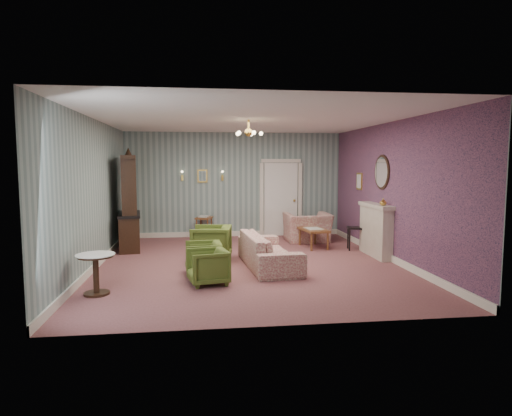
{
  "coord_description": "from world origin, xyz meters",
  "views": [
    {
      "loc": [
        -0.97,
        -8.74,
        2.02
      ],
      "look_at": [
        0.2,
        0.4,
        1.1
      ],
      "focal_mm": 30.76,
      "sensor_mm": 36.0,
      "label": 1
    }
  ],
  "objects": [
    {
      "name": "sofa_chintz",
      "position": [
        0.37,
        -0.3,
        0.44
      ],
      "size": [
        0.82,
        2.27,
        0.87
      ],
      "primitive_type": "imported",
      "rotation": [
        0.0,
        0.0,
        1.65
      ],
      "color": "#953C42",
      "rests_on": "floor"
    },
    {
      "name": "wall_front",
      "position": [
        0.0,
        -3.5,
        1.45
      ],
      "size": [
        6.0,
        0.0,
        6.0
      ],
      "primitive_type": "plane",
      "rotation": [
        -1.57,
        0.0,
        0.0
      ],
      "color": "slate",
      "rests_on": "ground"
    },
    {
      "name": "nesting_table",
      "position": [
        -0.87,
        3.15,
        0.32
      ],
      "size": [
        0.52,
        0.59,
        0.65
      ],
      "primitive_type": null,
      "rotation": [
        0.0,
        0.0,
        -0.3
      ],
      "color": "brown",
      "rests_on": "floor"
    },
    {
      "name": "olive_chair_c",
      "position": [
        -0.75,
        0.39,
        0.41
      ],
      "size": [
        0.85,
        0.89,
        0.82
      ],
      "primitive_type": "imported",
      "rotation": [
        0.0,
        0.0,
        -1.71
      ],
      "color": "#4D6021",
      "rests_on": "floor"
    },
    {
      "name": "olive_chair_b",
      "position": [
        -0.93,
        -0.73,
        0.33
      ],
      "size": [
        0.63,
        0.67,
        0.66
      ],
      "primitive_type": "imported",
      "rotation": [
        0.0,
        0.0,
        -1.52
      ],
      "color": "#4D6021",
      "rests_on": "floor"
    },
    {
      "name": "floor",
      "position": [
        0.0,
        0.0,
        0.0
      ],
      "size": [
        7.0,
        7.0,
        0.0
      ],
      "primitive_type": "plane",
      "color": "#844C4E",
      "rests_on": "ground"
    },
    {
      "name": "framed_print",
      "position": [
        2.97,
        1.75,
        1.6
      ],
      "size": [
        0.04,
        0.34,
        0.42
      ],
      "primitive_type": null,
      "color": "gold",
      "rests_on": "wall_right"
    },
    {
      "name": "ceiling",
      "position": [
        0.0,
        0.0,
        2.9
      ],
      "size": [
        7.0,
        7.0,
        0.0
      ],
      "primitive_type": "plane",
      "rotation": [
        3.14,
        0.0,
        0.0
      ],
      "color": "white",
      "rests_on": "ground"
    },
    {
      "name": "wall_left",
      "position": [
        -3.0,
        0.0,
        1.45
      ],
      "size": [
        0.0,
        7.0,
        7.0
      ],
      "primitive_type": "plane",
      "rotation": [
        1.57,
        0.0,
        1.57
      ],
      "color": "slate",
      "rests_on": "ground"
    },
    {
      "name": "fireplace",
      "position": [
        2.86,
        0.4,
        0.58
      ],
      "size": [
        0.3,
        1.4,
        1.16
      ],
      "primitive_type": null,
      "color": "beige",
      "rests_on": "floor"
    },
    {
      "name": "door",
      "position": [
        1.3,
        3.46,
        1.08
      ],
      "size": [
        1.12,
        0.12,
        2.16
      ],
      "primitive_type": null,
      "color": "white",
      "rests_on": "floor"
    },
    {
      "name": "olive_chair_a",
      "position": [
        -0.86,
        -1.43,
        0.33
      ],
      "size": [
        0.71,
        0.74,
        0.65
      ],
      "primitive_type": "imported",
      "rotation": [
        0.0,
        0.0,
        -1.37
      ],
      "color": "#4D6021",
      "rests_on": "floor"
    },
    {
      "name": "wall_right",
      "position": [
        3.0,
        0.0,
        1.45
      ],
      "size": [
        0.0,
        7.0,
        7.0
      ],
      "primitive_type": "plane",
      "rotation": [
        1.57,
        0.0,
        -1.57
      ],
      "color": "slate",
      "rests_on": "ground"
    },
    {
      "name": "pedestal_table",
      "position": [
        -2.59,
        -1.82,
        0.32
      ],
      "size": [
        0.76,
        0.76,
        0.65
      ],
      "primitive_type": null,
      "rotation": [
        0.0,
        0.0,
        0.35
      ],
      "color": "black",
      "rests_on": "floor"
    },
    {
      "name": "oval_mirror",
      "position": [
        2.96,
        0.4,
        1.85
      ],
      "size": [
        0.04,
        0.76,
        0.84
      ],
      "primitive_type": null,
      "color": "white",
      "rests_on": "wall_right"
    },
    {
      "name": "gilt_mirror_back",
      "position": [
        -0.9,
        3.46,
        1.7
      ],
      "size": [
        0.28,
        0.06,
        0.36
      ],
      "primitive_type": null,
      "color": "gold",
      "rests_on": "wall_back"
    },
    {
      "name": "coffee_table",
      "position": [
        1.75,
        1.53,
        0.24
      ],
      "size": [
        0.63,
        0.98,
        0.47
      ],
      "primitive_type": null,
      "rotation": [
        0.0,
        0.0,
        0.13
      ],
      "color": "brown",
      "rests_on": "floor"
    },
    {
      "name": "wall_back",
      "position": [
        0.0,
        3.5,
        1.45
      ],
      "size": [
        6.0,
        0.0,
        6.0
      ],
      "primitive_type": "plane",
      "rotation": [
        1.57,
        0.0,
        0.0
      ],
      "color": "slate",
      "rests_on": "ground"
    },
    {
      "name": "sconce_right",
      "position": [
        -0.35,
        3.44,
        1.7
      ],
      "size": [
        0.16,
        0.12,
        0.3
      ],
      "primitive_type": null,
      "color": "gold",
      "rests_on": "wall_back"
    },
    {
      "name": "burgundy_cushion",
      "position": [
        1.77,
        2.23,
        0.48
      ],
      "size": [
        0.41,
        0.28,
        0.39
      ],
      "primitive_type": "cube",
      "rotation": [
        0.17,
        0.0,
        -0.35
      ],
      "color": "maroon",
      "rests_on": "wingback_chair"
    },
    {
      "name": "sconce_left",
      "position": [
        -1.45,
        3.44,
        1.7
      ],
      "size": [
        0.16,
        0.12,
        0.3
      ],
      "primitive_type": null,
      "color": "gold",
      "rests_on": "wall_back"
    },
    {
      "name": "dresser",
      "position": [
        -2.65,
        1.91,
        1.18
      ],
      "size": [
        0.68,
        1.47,
        2.36
      ],
      "primitive_type": null,
      "rotation": [
        0.0,
        0.0,
        0.14
      ],
      "color": "black",
      "rests_on": "floor"
    },
    {
      "name": "mantel_vase",
      "position": [
        2.84,
        0.0,
        1.23
      ],
      "size": [
        0.15,
        0.15,
        0.15
      ],
      "primitive_type": "imported",
      "color": "gold",
      "rests_on": "fireplace"
    },
    {
      "name": "chandelier",
      "position": [
        0.0,
        0.0,
        2.63
      ],
      "size": [
        0.56,
        0.56,
        0.36
      ],
      "primitive_type": null,
      "color": "gold",
      "rests_on": "ceiling"
    },
    {
      "name": "side_table_black",
      "position": [
        2.65,
        1.1,
        0.27
      ],
      "size": [
        0.43,
        0.43,
        0.55
      ],
      "primitive_type": null,
      "rotation": [
        0.0,
        0.0,
        -0.2
      ],
      "color": "black",
      "rests_on": "floor"
    },
    {
      "name": "wall_right_floral",
      "position": [
        2.98,
        0.0,
        1.45
      ],
      "size": [
        0.0,
        7.0,
        7.0
      ],
      "primitive_type": "plane",
      "rotation": [
        1.57,
        0.0,
        -1.57
      ],
      "color": "#A8546D",
      "rests_on": "ground"
    },
    {
      "name": "wingback_chair",
      "position": [
        1.82,
        2.38,
        0.5
      ],
      "size": [
        1.16,
        0.76,
        1.0
      ],
      "primitive_type": "imported",
      "rotation": [
        0.0,
        0.0,
        3.16
      ],
      "color": "#953C42",
      "rests_on": "floor"
    }
  ]
}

